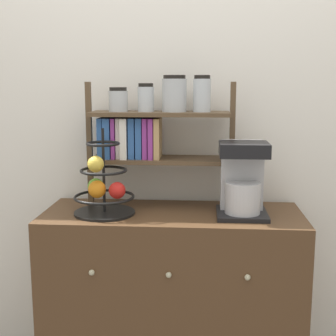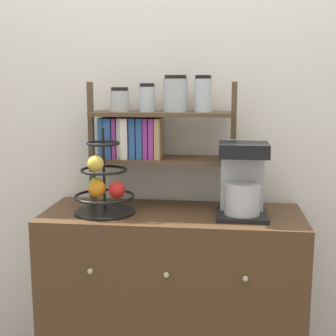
% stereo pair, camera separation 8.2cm
% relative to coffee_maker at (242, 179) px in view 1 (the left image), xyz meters
% --- Properties ---
extents(wall_back, '(7.00, 0.05, 2.60)m').
position_rel_coffee_maker_xyz_m(wall_back, '(-0.30, 0.27, 0.25)').
color(wall_back, silver).
rests_on(wall_back, ground_plane).
extents(sideboard, '(1.14, 0.46, 0.89)m').
position_rel_coffee_maker_xyz_m(sideboard, '(-0.30, 0.01, -0.60)').
color(sideboard, '#4C331E').
rests_on(sideboard, ground_plane).
extents(coffee_maker, '(0.21, 0.23, 0.32)m').
position_rel_coffee_maker_xyz_m(coffee_maker, '(0.00, 0.00, 0.00)').
color(coffee_maker, black).
rests_on(coffee_maker, sideboard).
extents(fruit_stand, '(0.26, 0.26, 0.37)m').
position_rel_coffee_maker_xyz_m(fruit_stand, '(-0.60, -0.04, -0.03)').
color(fruit_stand, black).
rests_on(fruit_stand, sideboard).
extents(shelf_hutch, '(0.67, 0.20, 0.59)m').
position_rel_coffee_maker_xyz_m(shelf_hutch, '(-0.41, 0.13, 0.21)').
color(shelf_hutch, brown).
rests_on(shelf_hutch, sideboard).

